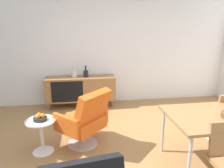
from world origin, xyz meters
TOP-DOWN VIEW (x-y plane):
  - ground_plane at (0.00, 0.00)m, footprint 8.32×8.32m
  - wall_back at (0.00, 2.60)m, footprint 6.80×0.12m
  - sideboard at (-0.58, 2.30)m, footprint 1.60×0.45m
  - vase_cobalt at (-0.45, 2.30)m, footprint 0.11×0.11m
  - vase_sculptural_dark at (-0.71, 2.30)m, footprint 0.13×0.13m
  - dining_chair_back_right at (1.71, 0.38)m, footprint 0.40×0.43m
  - lounge_chair_red at (-0.51, 0.55)m, footprint 0.91×0.91m
  - side_table_round at (-1.16, 0.47)m, footprint 0.44×0.44m
  - fruit_bowl at (-1.16, 0.47)m, footprint 0.20×0.20m

SIDE VIEW (x-z plane):
  - ground_plane at x=0.00m, z-range 0.00..0.00m
  - side_table_round at x=-1.16m, z-range 0.06..0.58m
  - sideboard at x=-0.58m, z-range 0.08..0.80m
  - lounge_chair_red at x=-0.51m, z-range -0.01..0.94m
  - dining_chair_back_right at x=1.71m, z-range 0.04..0.90m
  - fruit_bowl at x=-1.16m, z-range 0.51..0.61m
  - vase_cobalt at x=-0.45m, z-range 0.67..0.94m
  - vase_sculptural_dark at x=-0.71m, z-range 0.67..0.94m
  - wall_back at x=0.00m, z-range 0.00..2.80m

